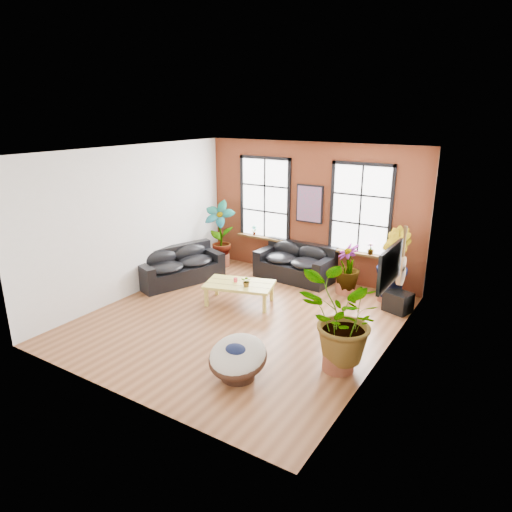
# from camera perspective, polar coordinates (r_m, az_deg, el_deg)

# --- Properties ---
(room) EXTENTS (6.04, 6.54, 3.54)m
(room) POSITION_cam_1_polar(r_m,az_deg,el_deg) (9.29, -1.49, 2.19)
(room) COLOR brown
(room) RESTS_ON ground
(sofa_back) EXTENTS (2.06, 1.09, 0.92)m
(sofa_back) POSITION_cam_1_polar(r_m,az_deg,el_deg) (11.99, 5.00, -0.90)
(sofa_back) COLOR black
(sofa_back) RESTS_ON ground
(sofa_left) EXTENTS (1.61, 2.39, 0.87)m
(sofa_left) POSITION_cam_1_polar(r_m,az_deg,el_deg) (11.92, -9.65, -1.31)
(sofa_left) COLOR black
(sofa_left) RESTS_ON ground
(coffee_table) EXTENTS (1.71, 1.28, 0.59)m
(coffee_table) POSITION_cam_1_polar(r_m,az_deg,el_deg) (10.40, -2.09, -3.71)
(coffee_table) COLOR gold
(coffee_table) RESTS_ON ground
(papasan_chair) EXTENTS (1.08, 1.09, 0.73)m
(papasan_chair) POSITION_cam_1_polar(r_m,az_deg,el_deg) (7.66, -2.30, -12.56)
(papasan_chair) COLOR #381F14
(papasan_chair) RESTS_ON ground
(poster) EXTENTS (0.74, 0.06, 0.98)m
(poster) POSITION_cam_1_polar(r_m,az_deg,el_deg) (11.82, 6.70, 6.48)
(poster) COLOR black
(poster) RESTS_ON room
(tv_wall_unit) EXTENTS (0.13, 1.86, 1.20)m
(tv_wall_unit) POSITION_cam_1_polar(r_m,az_deg,el_deg) (8.59, 16.80, -1.33)
(tv_wall_unit) COLOR black
(tv_wall_unit) RESTS_ON room
(media_box) EXTENTS (0.64, 0.59, 0.45)m
(media_box) POSITION_cam_1_polar(r_m,az_deg,el_deg) (10.54, 17.33, -5.49)
(media_box) COLOR black
(media_box) RESTS_ON ground
(pot_back_left) EXTENTS (0.59, 0.59, 0.36)m
(pot_back_left) POSITION_cam_1_polar(r_m,az_deg,el_deg) (13.02, -4.39, -0.46)
(pot_back_left) COLOR brown
(pot_back_left) RESTS_ON ground
(pot_back_right) EXTENTS (0.62, 0.62, 0.39)m
(pot_back_right) POSITION_cam_1_polar(r_m,az_deg,el_deg) (11.09, 16.27, -4.39)
(pot_back_right) COLOR brown
(pot_back_right) RESTS_ON ground
(pot_right_wall) EXTENTS (0.70, 0.70, 0.40)m
(pot_right_wall) POSITION_cam_1_polar(r_m,az_deg,el_deg) (8.09, 10.26, -12.53)
(pot_right_wall) COLOR brown
(pot_right_wall) RESTS_ON ground
(pot_mid) EXTENTS (0.60, 0.60, 0.35)m
(pot_mid) POSITION_cam_1_polar(r_m,az_deg,el_deg) (11.29, 11.15, -3.67)
(pot_mid) COLOR brown
(pot_mid) RESTS_ON ground
(floor_plant_back_left) EXTENTS (1.00, 0.78, 1.71)m
(floor_plant_back_left) POSITION_cam_1_polar(r_m,az_deg,el_deg) (12.81, -4.53, 3.08)
(floor_plant_back_left) COLOR #2D5416
(floor_plant_back_left) RESTS_ON ground
(floor_plant_back_right) EXTENTS (1.02, 1.10, 1.59)m
(floor_plant_back_right) POSITION_cam_1_polar(r_m,az_deg,el_deg) (10.81, 16.64, -0.75)
(floor_plant_back_right) COLOR #2D5416
(floor_plant_back_right) RESTS_ON ground
(floor_plant_right_wall) EXTENTS (1.81, 1.78, 1.52)m
(floor_plant_right_wall) POSITION_cam_1_polar(r_m,az_deg,el_deg) (7.75, 10.57, -7.94)
(floor_plant_right_wall) COLOR #2D5416
(floor_plant_right_wall) RESTS_ON ground
(floor_plant_mid) EXTENTS (0.86, 0.86, 1.09)m
(floor_plant_mid) POSITION_cam_1_polar(r_m,az_deg,el_deg) (11.09, 11.38, -1.30)
(floor_plant_mid) COLOR #2D5416
(floor_plant_mid) RESTS_ON ground
(table_plant) EXTENTS (0.29, 0.27, 0.26)m
(table_plant) POSITION_cam_1_polar(r_m,az_deg,el_deg) (10.14, -1.17, -3.17)
(table_plant) COLOR #2D5416
(table_plant) RESTS_ON coffee_table
(sill_plant_left) EXTENTS (0.17, 0.17, 0.27)m
(sill_plant_left) POSITION_cam_1_polar(r_m,az_deg,el_deg) (12.76, -0.25, 3.22)
(sill_plant_left) COLOR #2D5416
(sill_plant_left) RESTS_ON room
(sill_plant_right) EXTENTS (0.19, 0.19, 0.27)m
(sill_plant_right) POSITION_cam_1_polar(r_m,az_deg,el_deg) (11.39, 14.14, 0.88)
(sill_plant_right) COLOR #2D5416
(sill_plant_right) RESTS_ON room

